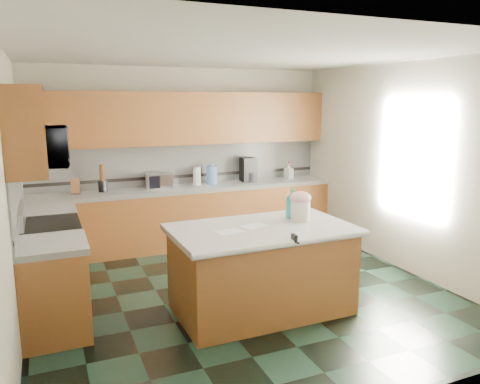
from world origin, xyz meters
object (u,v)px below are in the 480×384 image
knife_block (76,186)px  coffee_maker (248,169)px  island_top (262,230)px  toaster_oven (159,181)px  treat_jar (300,211)px  island_base (261,272)px  soap_bottle_island (291,203)px

knife_block → coffee_maker: bearing=8.6°
island_top → coffee_maker: coffee_maker is taller
toaster_oven → treat_jar: bearing=-60.2°
toaster_oven → coffee_maker: size_ratio=1.00×
island_base → toaster_oven: size_ratio=4.58×
island_base → treat_jar: treat_jar is taller
island_base → island_top: size_ratio=0.95×
treat_jar → soap_bottle_island: 0.16m
soap_bottle_island → toaster_oven: size_ratio=0.85×
island_base → toaster_oven: 2.69m
island_top → toaster_oven: (-0.47, 2.57, 0.14)m
knife_block → treat_jar: bearing=-41.5°
treat_jar → coffee_maker: coffee_maker is taller
treat_jar → soap_bottle_island: soap_bottle_island is taller
island_top → coffee_maker: 2.80m
knife_block → toaster_oven: knife_block is taller
island_top → knife_block: knife_block is taller
soap_bottle_island → toaster_oven: bearing=98.7°
treat_jar → knife_block: knife_block is taller
soap_bottle_island → toaster_oven: soap_bottle_island is taller
soap_bottle_island → coffee_maker: coffee_maker is taller
toaster_oven → coffee_maker: (1.47, 0.03, 0.08)m
toaster_oven → coffee_maker: 1.47m
island_top → treat_jar: size_ratio=8.56×
knife_block → coffee_maker: (2.65, 0.03, 0.08)m
island_base → soap_bottle_island: (0.46, 0.21, 0.65)m
soap_bottle_island → toaster_oven: (-0.93, 2.36, -0.05)m
treat_jar → knife_block: 3.30m
treat_jar → knife_block: size_ratio=1.01×
treat_jar → island_base: bearing=-173.8°
treat_jar → knife_block: bearing=128.6°
island_base → knife_block: bearing=121.9°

